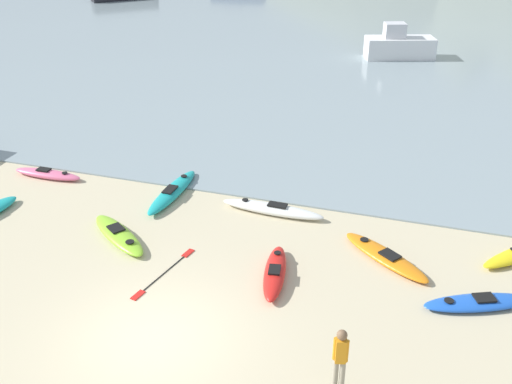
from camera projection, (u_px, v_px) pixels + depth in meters
ground_plane at (153, 338)px, 14.59m from camera, size 400.00×400.00×0.00m
bay_water at (377, 12)px, 50.53m from camera, size 160.00×70.00×0.06m
kayak_on_sand_0 at (172, 192)px, 21.06m from camera, size 0.72×3.55×0.37m
kayak_on_sand_1 at (385, 257)px, 17.49m from camera, size 2.99×2.50×0.31m
kayak_on_sand_2 at (478, 302)px, 15.59m from camera, size 2.97×1.84×0.30m
kayak_on_sand_3 at (48, 174)px, 22.36m from camera, size 2.76×0.59×0.34m
kayak_on_sand_4 at (272, 209)px, 19.93m from camera, size 3.54×0.73×0.39m
kayak_on_sand_6 at (275, 273)px, 16.70m from camera, size 1.06×2.72×0.39m
kayak_on_sand_7 at (119, 235)px, 18.53m from camera, size 2.83×2.34×0.35m
person_near_foreground at (340, 357)px, 12.64m from camera, size 0.34×0.25×1.67m
moored_boat_4 at (399, 46)px, 36.96m from camera, size 4.47×2.90×2.15m
loose_paddle at (164, 273)px, 16.96m from camera, size 0.74×2.76×0.03m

